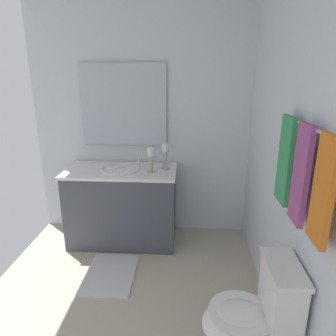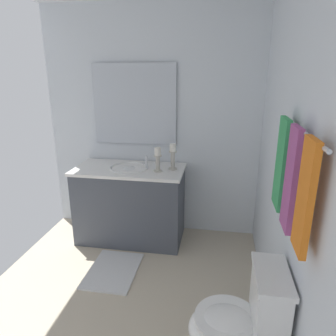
% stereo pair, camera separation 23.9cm
% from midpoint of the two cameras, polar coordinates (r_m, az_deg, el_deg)
% --- Properties ---
extents(floor, '(3.19, 2.35, 0.02)m').
position_cam_midpoint_polar(floor, '(2.54, -8.06, -27.60)').
color(floor, beige).
rests_on(floor, ground).
extents(wall_back, '(3.19, 0.04, 2.45)m').
position_cam_midpoint_polar(wall_back, '(1.87, 26.87, -1.85)').
color(wall_back, silver).
rests_on(wall_back, ground).
extents(wall_left, '(0.04, 2.35, 2.45)m').
position_cam_midpoint_polar(wall_left, '(3.39, -0.82, 8.08)').
color(wall_left, silver).
rests_on(wall_left, ground).
extents(vanity_cabinet, '(0.58, 1.15, 0.81)m').
position_cam_midpoint_polar(vanity_cabinet, '(3.36, -4.96, -6.66)').
color(vanity_cabinet, '#474C56').
rests_on(vanity_cabinet, ground).
extents(sink_basin, '(0.40, 0.40, 0.24)m').
position_cam_midpoint_polar(sink_basin, '(3.23, -5.11, -0.69)').
color(sink_basin, white).
rests_on(sink_basin, vanity_cabinet).
extents(mirror, '(0.02, 0.91, 0.85)m').
position_cam_midpoint_polar(mirror, '(3.35, -4.21, 11.63)').
color(mirror, silver).
extents(candle_holder_tall, '(0.09, 0.09, 0.27)m').
position_cam_midpoint_polar(candle_holder_tall, '(3.13, 3.09, 2.18)').
color(candle_holder_tall, '#B7B2A5').
rests_on(candle_holder_tall, vanity_cabinet).
extents(candle_holder_short, '(0.09, 0.09, 0.25)m').
position_cam_midpoint_polar(candle_holder_short, '(3.06, 0.32, 1.65)').
color(candle_holder_short, '#B7B2A5').
rests_on(candle_holder_short, vanity_cabinet).
extents(toilet, '(0.39, 0.54, 0.75)m').
position_cam_midpoint_polar(toilet, '(2.08, 16.61, -26.33)').
color(toilet, white).
rests_on(toilet, ground).
extents(towel_bar, '(0.84, 0.02, 0.02)m').
position_cam_midpoint_polar(towel_bar, '(1.68, 27.30, 6.18)').
color(towel_bar, silver).
extents(towel_near_vanity, '(0.21, 0.03, 0.55)m').
position_cam_midpoint_polar(towel_near_vanity, '(1.99, 23.52, 0.67)').
color(towel_near_vanity, '#389E59').
rests_on(towel_near_vanity, towel_bar).
extents(towel_center, '(0.18, 0.03, 0.55)m').
position_cam_midpoint_polar(towel_center, '(1.74, 25.56, -2.01)').
color(towel_center, '#A54C8C').
rests_on(towel_center, towel_bar).
extents(towel_near_corner, '(0.17, 0.03, 0.51)m').
position_cam_midpoint_polar(towel_near_corner, '(1.48, 28.42, -4.92)').
color(towel_near_corner, orange).
rests_on(towel_near_corner, towel_bar).
extents(bath_mat, '(0.60, 0.44, 0.02)m').
position_cam_midpoint_polar(bath_mat, '(3.04, -7.83, -18.37)').
color(bath_mat, silver).
rests_on(bath_mat, ground).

